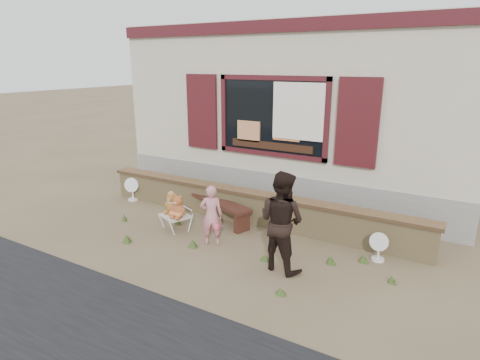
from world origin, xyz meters
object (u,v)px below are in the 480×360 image
Objects in this scene: teddy_bear_left at (172,202)px; child at (211,215)px; adult at (281,221)px; folding_chair at (176,216)px; teddy_bear_right at (179,206)px; bench at (219,206)px.

teddy_bear_left is 1.11m from child.
child is at bearing 4.38° from adult.
folding_chair is at bearing 3.33° from adult.
child is at bearing 14.97° from teddy_bear_right.
teddy_bear_left reaches higher than folding_chair.
child reaches higher than teddy_bear_left.
teddy_bear_right reaches higher than teddy_bear_left.
bench is 3.81× the size of teddy_bear_right.
adult is at bearing 13.62° from teddy_bear_left.
bench is 0.97m from teddy_bear_right.
child is 1.47m from adult.
teddy_bear_right is at bearing 4.20° from adult.
teddy_bear_left is (-0.13, 0.05, 0.24)m from folding_chair.
folding_chair is 1.01m from child.
bench is at bearing 84.43° from folding_chair.
bench is 1.58× the size of child.
teddy_bear_right is at bearing -36.25° from child.
folding_chair is at bearing -0.00° from teddy_bear_left.
teddy_bear_left is 2.57m from adult.
folding_chair is 2.48m from adult.
folding_chair is 1.50× the size of teddy_bear_left.
adult is at bearing -11.04° from bench.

